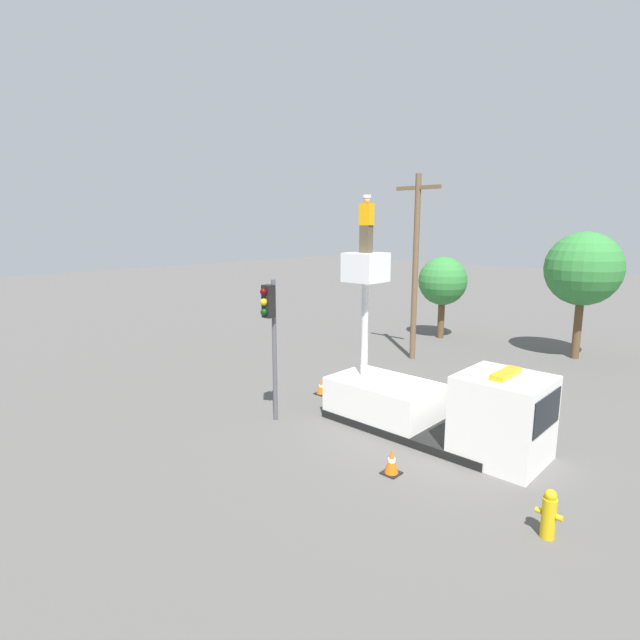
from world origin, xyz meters
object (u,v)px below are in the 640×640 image
(traffic_cone_curbside, at_px, (392,462))
(traffic_light_pole, at_px, (270,322))
(tree_right_bg, at_px, (443,282))
(utility_pole, at_px, (416,262))
(worker, at_px, (366,224))
(traffic_cone_rear, at_px, (321,387))
(tree_left_bg, at_px, (583,269))
(fire_hydrant, at_px, (549,514))
(bucket_truck, at_px, (434,404))

(traffic_cone_curbside, bearing_deg, traffic_light_pole, 177.05)
(tree_right_bg, distance_m, utility_pole, 5.11)
(worker, xyz_separation_m, tree_right_bg, (-3.88, 11.83, -3.06))
(traffic_cone_rear, height_order, utility_pole, utility_pole)
(traffic_cone_curbside, distance_m, tree_left_bg, 15.45)
(traffic_light_pole, bearing_deg, traffic_cone_curbside, -2.95)
(traffic_cone_curbside, bearing_deg, tree_right_bg, 115.33)
(tree_right_bg, bearing_deg, fire_hydrant, -53.73)
(worker, relative_size, traffic_cone_rear, 3.04)
(worker, distance_m, traffic_cone_curbside, 7.09)
(bucket_truck, bearing_deg, tree_right_bg, 118.63)
(fire_hydrant, relative_size, utility_pole, 0.12)
(bucket_truck, height_order, traffic_cone_curbside, bucket_truck)
(tree_left_bg, bearing_deg, traffic_cone_curbside, -89.72)
(traffic_light_pole, xyz_separation_m, tree_right_bg, (-2.08, 14.24, -0.09))
(traffic_cone_rear, xyz_separation_m, traffic_cone_curbside, (5.36, -3.19, 0.04))
(tree_left_bg, bearing_deg, traffic_cone_rear, -114.16)
(bucket_truck, height_order, traffic_light_pole, bucket_truck)
(traffic_cone_curbside, relative_size, tree_left_bg, 0.11)
(traffic_cone_rear, relative_size, utility_pole, 0.07)
(traffic_light_pole, height_order, traffic_cone_rear, traffic_light_pole)
(bucket_truck, bearing_deg, traffic_cone_rear, 173.87)
(bucket_truck, xyz_separation_m, traffic_cone_curbside, (0.40, -2.66, -0.71))
(traffic_cone_rear, distance_m, tree_left_bg, 13.48)
(utility_pole, bearing_deg, worker, -69.53)
(traffic_light_pole, height_order, traffic_cone_curbside, traffic_light_pole)
(traffic_light_pole, distance_m, tree_right_bg, 14.39)
(traffic_cone_rear, xyz_separation_m, utility_pole, (-0.26, 6.53, 4.23))
(tree_left_bg, bearing_deg, worker, -103.28)
(worker, height_order, utility_pole, utility_pole)
(traffic_cone_rear, relative_size, traffic_cone_curbside, 0.86)
(traffic_cone_curbside, bearing_deg, tree_left_bg, 90.28)
(tree_left_bg, bearing_deg, utility_pole, -136.59)
(bucket_truck, distance_m, tree_right_bg, 13.64)
(fire_hydrant, xyz_separation_m, tree_right_bg, (-10.64, 14.50, 2.61))
(tree_left_bg, bearing_deg, fire_hydrant, -75.55)
(bucket_truck, relative_size, utility_pole, 0.79)
(tree_left_bg, bearing_deg, bucket_truck, -91.51)
(traffic_cone_curbside, height_order, tree_left_bg, tree_left_bg)
(tree_left_bg, height_order, tree_right_bg, tree_left_bg)
(tree_right_bg, height_order, utility_pole, utility_pole)
(worker, relative_size, utility_pole, 0.21)
(utility_pole, bearing_deg, tree_right_bg, 104.58)
(traffic_cone_rear, distance_m, traffic_cone_curbside, 6.23)
(traffic_cone_rear, height_order, tree_right_bg, tree_right_bg)
(fire_hydrant, relative_size, tree_right_bg, 0.23)
(bucket_truck, xyz_separation_m, tree_left_bg, (0.32, 12.31, 3.13))
(bucket_truck, relative_size, fire_hydrant, 6.38)
(bucket_truck, bearing_deg, fire_hydrant, -32.57)
(fire_hydrant, relative_size, tree_left_bg, 0.18)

